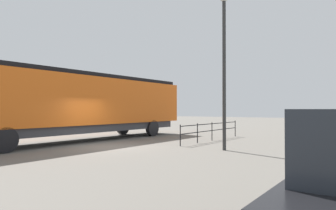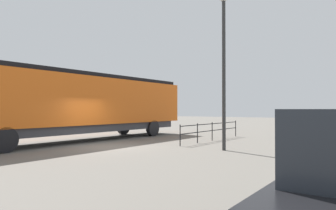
% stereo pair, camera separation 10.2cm
% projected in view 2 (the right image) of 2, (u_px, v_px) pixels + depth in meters
% --- Properties ---
extents(ground_plane, '(120.00, 120.00, 0.00)m').
position_uv_depth(ground_plane, '(107.00, 146.00, 15.66)').
color(ground_plane, '#666059').
extents(locomotive, '(3.05, 15.97, 3.93)m').
position_uv_depth(locomotive, '(87.00, 103.00, 18.71)').
color(locomotive, orange).
rests_on(locomotive, ground_plane).
extents(lamp_post, '(0.47, 0.47, 7.23)m').
position_uv_depth(lamp_post, '(224.00, 46.00, 14.26)').
color(lamp_post, '#2D2D2D').
rests_on(lamp_post, ground_plane).
extents(platform_fence, '(0.05, 7.06, 1.08)m').
position_uv_depth(platform_fence, '(212.00, 129.00, 18.64)').
color(platform_fence, black).
rests_on(platform_fence, ground_plane).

